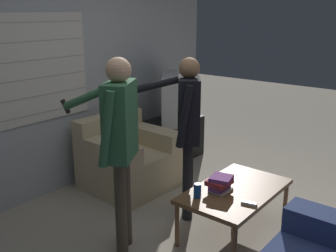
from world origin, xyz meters
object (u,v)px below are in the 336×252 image
Objects in this scene: soda_can at (197,191)px; spare_remote at (249,203)px; book_stack at (220,183)px; armchair_beige at (127,159)px; coffee_table at (235,193)px; person_left_standing at (119,134)px; tv at (170,98)px; person_right_standing at (187,120)px.

spare_remote is at bearing -69.08° from soda_can.
armchair_beige is at bearing 79.29° from book_stack.
person_left_standing reaches higher than coffee_table.
person_left_standing reaches higher than spare_remote.
book_stack is 0.34m from spare_remote.
person_left_standing is (-1.92, -1.01, 0.17)m from tv.
spare_remote is (0.16, -0.42, -0.05)m from soda_can.
tv reaches higher than soda_can.
person_right_standing is 0.70m from soda_can.
person_right_standing reaches higher than spare_remote.
armchair_beige reaches higher than book_stack.
person_left_standing is (-0.81, 0.64, 0.64)m from coffee_table.
tv is at bearing -1.75° from person_left_standing.
person_right_standing is at bearing -36.42° from person_left_standing.
coffee_table is 7.93× the size of spare_remote.
coffee_table is 0.31m from spare_remote.
soda_can reaches higher than spare_remote.
tv is at bearing 43.62° from spare_remote.
book_stack reaches higher than spare_remote.
book_stack is at bearing 146.31° from coffee_table.
soda_can is (-0.35, 0.18, 0.10)m from coffee_table.
book_stack is at bearing -68.78° from person_left_standing.
coffee_table is at bearing 17.88° from tv.
book_stack is at bearing 80.94° from armchair_beige.
person_left_standing is 1.23m from spare_remote.
soda_can reaches higher than coffee_table.
person_left_standing is at bearing 113.24° from spare_remote.
person_right_standing is at bearing 64.97° from spare_remote.
soda_can is 0.93× the size of spare_remote.
spare_remote is at bearing -140.63° from person_right_standing.
coffee_table is 1.22m from person_left_standing.
person_left_standing reaches higher than armchair_beige.
person_right_standing is (-0.15, -0.97, 0.68)m from armchair_beige.
soda_can is at bearing 7.05° from tv.
person_left_standing is at bearing 134.63° from soda_can.
coffee_table is 0.81m from person_right_standing.
soda_can is 0.45m from spare_remote.
person_left_standing is 0.85m from soda_can.
tv is 2.11m from soda_can.
tv is 2.18m from person_left_standing.
spare_remote reaches higher than coffee_table.
armchair_beige is at bearing 43.80° from person_right_standing.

